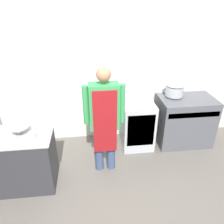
{
  "coord_description": "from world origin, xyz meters",
  "views": [
    {
      "loc": [
        -0.33,
        -2.05,
        2.58
      ],
      "look_at": [
        0.02,
        0.99,
        0.96
      ],
      "focal_mm": 35.0,
      "sensor_mm": 36.0,
      "label": 1
    }
  ],
  "objects_px": {
    "stove": "(184,120)",
    "fridge_unit": "(137,123)",
    "person_cook": "(104,117)",
    "plastic_tub": "(32,136)",
    "mixing_bowl": "(19,130)",
    "stock_pot": "(175,90)"
  },
  "relations": [
    {
      "from": "person_cook",
      "to": "stove",
      "type": "bearing_deg",
      "value": 21.16
    },
    {
      "from": "fridge_unit",
      "to": "stove",
      "type": "bearing_deg",
      "value": -1.57
    },
    {
      "from": "mixing_bowl",
      "to": "plastic_tub",
      "type": "bearing_deg",
      "value": -38.31
    },
    {
      "from": "person_cook",
      "to": "mixing_bowl",
      "type": "height_order",
      "value": "person_cook"
    },
    {
      "from": "stove",
      "to": "mixing_bowl",
      "type": "xyz_separation_m",
      "value": [
        -2.79,
        -0.77,
        0.47
      ]
    },
    {
      "from": "fridge_unit",
      "to": "mixing_bowl",
      "type": "distance_m",
      "value": 2.08
    },
    {
      "from": "stove",
      "to": "plastic_tub",
      "type": "distance_m",
      "value": 2.78
    },
    {
      "from": "mixing_bowl",
      "to": "stock_pot",
      "type": "xyz_separation_m",
      "value": [
        2.56,
        0.88,
        0.14
      ]
    },
    {
      "from": "fridge_unit",
      "to": "stock_pot",
      "type": "xyz_separation_m",
      "value": [
        0.69,
        0.09,
        0.62
      ]
    },
    {
      "from": "stock_pot",
      "to": "plastic_tub",
      "type": "bearing_deg",
      "value": -156.2
    },
    {
      "from": "person_cook",
      "to": "plastic_tub",
      "type": "bearing_deg",
      "value": -162.87
    },
    {
      "from": "stove",
      "to": "fridge_unit",
      "type": "xyz_separation_m",
      "value": [
        -0.92,
        0.03,
        -0.02
      ]
    },
    {
      "from": "fridge_unit",
      "to": "plastic_tub",
      "type": "bearing_deg",
      "value": -150.36
    },
    {
      "from": "stove",
      "to": "person_cook",
      "type": "relative_size",
      "value": 0.58
    },
    {
      "from": "stove",
      "to": "mixing_bowl",
      "type": "bearing_deg",
      "value": -164.64
    },
    {
      "from": "person_cook",
      "to": "stock_pot",
      "type": "xyz_separation_m",
      "value": [
        1.36,
        0.73,
        0.08
      ]
    },
    {
      "from": "plastic_tub",
      "to": "stock_pot",
      "type": "xyz_separation_m",
      "value": [
        2.36,
        1.04,
        0.15
      ]
    },
    {
      "from": "stove",
      "to": "stock_pot",
      "type": "relative_size",
      "value": 3.13
    },
    {
      "from": "fridge_unit",
      "to": "stock_pot",
      "type": "height_order",
      "value": "stock_pot"
    },
    {
      "from": "fridge_unit",
      "to": "plastic_tub",
      "type": "xyz_separation_m",
      "value": [
        -1.67,
        -0.95,
        0.48
      ]
    },
    {
      "from": "person_cook",
      "to": "plastic_tub",
      "type": "distance_m",
      "value": 1.05
    },
    {
      "from": "plastic_tub",
      "to": "stock_pot",
      "type": "height_order",
      "value": "stock_pot"
    }
  ]
}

